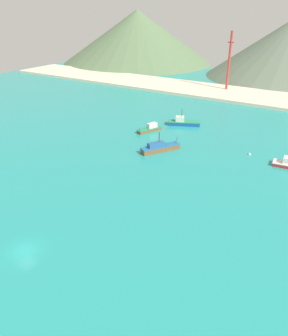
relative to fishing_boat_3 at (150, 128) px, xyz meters
name	(u,v)px	position (x,y,z in m)	size (l,w,h in m)	color
ground	(134,177)	(12.42, -27.03, -1.10)	(260.00, 280.00, 0.50)	teal
fishing_boat_3	(150,128)	(0.00, 0.00, 0.00)	(4.67, 8.24, 2.40)	brown
fishing_boat_6	(183,122)	(5.61, 10.51, 0.03)	(10.45, 6.87, 5.19)	#14478C
fishing_boat_8	(160,148)	(10.16, -11.80, 0.16)	(7.34, 10.31, 5.20)	brown
buoy_1	(250,154)	(30.39, -1.53, -0.73)	(0.68, 0.68, 0.68)	silver
beach_strip	(249,96)	(12.42, 55.75, -0.25)	(247.00, 25.66, 1.20)	beige
hill_west	(137,37)	(-76.33, 108.35, 14.78)	(93.76, 93.76, 31.26)	#56704C
radio_tower	(229,62)	(1.19, 60.41, 11.69)	(2.46, 1.97, 24.59)	#B7332D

